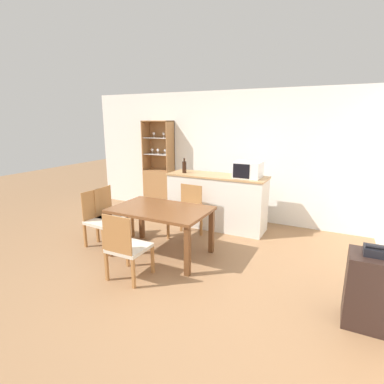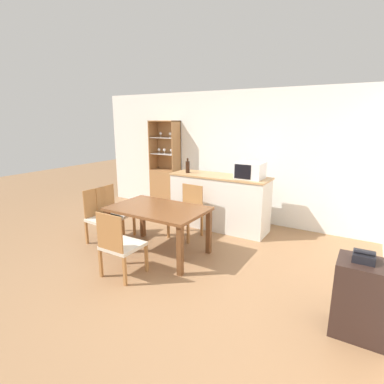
{
  "view_description": "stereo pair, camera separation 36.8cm",
  "coord_description": "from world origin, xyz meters",
  "px_view_note": "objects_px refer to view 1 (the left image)",
  "views": [
    {
      "loc": [
        1.9,
        -3.12,
        2.01
      ],
      "look_at": [
        -0.26,
        1.18,
        0.83
      ],
      "focal_mm": 28.0,
      "sensor_mm": 36.0,
      "label": 1
    },
    {
      "loc": [
        2.22,
        -2.94,
        2.01
      ],
      "look_at": [
        -0.26,
        1.18,
        0.83
      ],
      "focal_mm": 28.0,
      "sensor_mm": 36.0,
      "label": 2
    }
  ],
  "objects_px": {
    "dining_chair_side_left_near": "(101,219)",
    "telephone": "(374,251)",
    "dining_chair_head_far": "(186,212)",
    "wine_bottle": "(184,167)",
    "dining_table": "(161,214)",
    "display_cabinet": "(159,183)",
    "microwave": "(248,170)",
    "dining_chair_head_near": "(127,247)",
    "side_cabinet": "(373,291)",
    "dining_chair_side_left_far": "(112,215)"
  },
  "relations": [
    {
      "from": "display_cabinet",
      "to": "microwave",
      "type": "xyz_separation_m",
      "value": [
        2.18,
        -0.52,
        0.54
      ]
    },
    {
      "from": "dining_chair_side_left_far",
      "to": "dining_table",
      "type": "bearing_deg",
      "value": 78.42
    },
    {
      "from": "display_cabinet",
      "to": "dining_chair_head_near",
      "type": "relative_size",
      "value": 2.21
    },
    {
      "from": "telephone",
      "to": "microwave",
      "type": "bearing_deg",
      "value": 133.58
    },
    {
      "from": "wine_bottle",
      "to": "telephone",
      "type": "relative_size",
      "value": 1.51
    },
    {
      "from": "dining_chair_side_left_near",
      "to": "telephone",
      "type": "height_order",
      "value": "dining_chair_side_left_near"
    },
    {
      "from": "dining_chair_head_near",
      "to": "telephone",
      "type": "bearing_deg",
      "value": 7.77
    },
    {
      "from": "dining_chair_side_left_far",
      "to": "side_cabinet",
      "type": "bearing_deg",
      "value": 76.95
    },
    {
      "from": "dining_table",
      "to": "telephone",
      "type": "xyz_separation_m",
      "value": [
        2.68,
        -0.43,
        0.15
      ]
    },
    {
      "from": "dining_chair_head_far",
      "to": "side_cabinet",
      "type": "relative_size",
      "value": 1.2
    },
    {
      "from": "dining_chair_head_far",
      "to": "dining_table",
      "type": "bearing_deg",
      "value": 93.35
    },
    {
      "from": "microwave",
      "to": "telephone",
      "type": "distance_m",
      "value": 2.66
    },
    {
      "from": "dining_chair_head_near",
      "to": "dining_chair_side_left_near",
      "type": "bearing_deg",
      "value": 147.24
    },
    {
      "from": "dining_table",
      "to": "dining_chair_side_left_near",
      "type": "relative_size",
      "value": 1.59
    },
    {
      "from": "microwave",
      "to": "dining_chair_head_near",
      "type": "bearing_deg",
      "value": -110.76
    },
    {
      "from": "dining_table",
      "to": "wine_bottle",
      "type": "distance_m",
      "value": 1.53
    },
    {
      "from": "wine_bottle",
      "to": "side_cabinet",
      "type": "bearing_deg",
      "value": -31.07
    },
    {
      "from": "display_cabinet",
      "to": "dining_chair_head_far",
      "type": "bearing_deg",
      "value": -42.19
    },
    {
      "from": "wine_bottle",
      "to": "telephone",
      "type": "distance_m",
      "value": 3.56
    },
    {
      "from": "microwave",
      "to": "wine_bottle",
      "type": "xyz_separation_m",
      "value": [
        -1.22,
        -0.07,
        -0.03
      ]
    },
    {
      "from": "dining_chair_head_near",
      "to": "dining_chair_side_left_near",
      "type": "distance_m",
      "value": 1.26
    },
    {
      "from": "display_cabinet",
      "to": "wine_bottle",
      "type": "bearing_deg",
      "value": -31.6
    },
    {
      "from": "dining_chair_side_left_far",
      "to": "wine_bottle",
      "type": "bearing_deg",
      "value": 146.63
    },
    {
      "from": "dining_chair_head_near",
      "to": "display_cabinet",
      "type": "bearing_deg",
      "value": 114.73
    },
    {
      "from": "dining_chair_side_left_far",
      "to": "wine_bottle",
      "type": "xyz_separation_m",
      "value": [
        0.71,
        1.28,
        0.68
      ]
    },
    {
      "from": "dining_chair_head_far",
      "to": "dining_chair_side_left_far",
      "type": "bearing_deg",
      "value": 35.94
    },
    {
      "from": "dining_chair_side_left_near",
      "to": "dining_table",
      "type": "bearing_deg",
      "value": 101.54
    },
    {
      "from": "wine_bottle",
      "to": "side_cabinet",
      "type": "height_order",
      "value": "wine_bottle"
    },
    {
      "from": "dining_chair_head_far",
      "to": "side_cabinet",
      "type": "xyz_separation_m",
      "value": [
        2.71,
        -1.25,
        -0.06
      ]
    },
    {
      "from": "dining_table",
      "to": "wine_bottle",
      "type": "bearing_deg",
      "value": 104.1
    },
    {
      "from": "display_cabinet",
      "to": "microwave",
      "type": "distance_m",
      "value": 2.3
    },
    {
      "from": "dining_chair_head_near",
      "to": "telephone",
      "type": "height_order",
      "value": "dining_chair_head_near"
    },
    {
      "from": "dining_chair_side_left_far",
      "to": "dining_chair_head_far",
      "type": "bearing_deg",
      "value": 117.95
    },
    {
      "from": "dining_chair_head_far",
      "to": "wine_bottle",
      "type": "height_order",
      "value": "wine_bottle"
    },
    {
      "from": "display_cabinet",
      "to": "dining_chair_side_left_far",
      "type": "bearing_deg",
      "value": -82.32
    },
    {
      "from": "side_cabinet",
      "to": "dining_chair_side_left_far",
      "type": "bearing_deg",
      "value": 171.37
    },
    {
      "from": "dining_table",
      "to": "microwave",
      "type": "height_order",
      "value": "microwave"
    },
    {
      "from": "dining_chair_head_near",
      "to": "microwave",
      "type": "relative_size",
      "value": 1.96
    },
    {
      "from": "telephone",
      "to": "dining_chair_side_left_far",
      "type": "bearing_deg",
      "value": 171.51
    },
    {
      "from": "side_cabinet",
      "to": "display_cabinet",
      "type": "bearing_deg",
      "value": 148.81
    },
    {
      "from": "wine_bottle",
      "to": "telephone",
      "type": "height_order",
      "value": "wine_bottle"
    },
    {
      "from": "dining_chair_side_left_near",
      "to": "wine_bottle",
      "type": "bearing_deg",
      "value": 159.79
    },
    {
      "from": "display_cabinet",
      "to": "dining_chair_head_near",
      "type": "bearing_deg",
      "value": -64.94
    },
    {
      "from": "dining_chair_head_near",
      "to": "dining_chair_side_left_near",
      "type": "xyz_separation_m",
      "value": [
        -1.06,
        0.67,
        0.0
      ]
    },
    {
      "from": "microwave",
      "to": "telephone",
      "type": "height_order",
      "value": "microwave"
    },
    {
      "from": "display_cabinet",
      "to": "wine_bottle",
      "type": "distance_m",
      "value": 1.24
    },
    {
      "from": "display_cabinet",
      "to": "wine_bottle",
      "type": "relative_size",
      "value": 7.0
    },
    {
      "from": "dining_table",
      "to": "dining_chair_side_left_far",
      "type": "height_order",
      "value": "dining_chair_side_left_far"
    },
    {
      "from": "dining_chair_side_left_near",
      "to": "microwave",
      "type": "xyz_separation_m",
      "value": [
        1.93,
        1.61,
        0.71
      ]
    },
    {
      "from": "dining_chair_side_left_far",
      "to": "microwave",
      "type": "relative_size",
      "value": 1.96
    }
  ]
}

